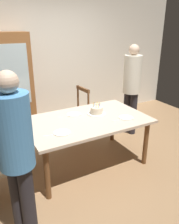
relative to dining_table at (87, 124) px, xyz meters
The scene contains 14 objects.
ground 0.67m from the dining_table, ahead, with size 6.40×6.40×0.00m, color #93704C.
back_wall 1.96m from the dining_table, 90.00° to the left, with size 6.40×0.10×2.60m, color silver.
dining_table is the anchor object (origin of this frame).
birthday_cake 0.28m from the dining_table, 23.23° to the left, with size 0.28×0.28×0.18m.
plate_near_celebrant 0.54m from the dining_table, 153.34° to the right, with size 0.22×0.22×0.01m, color silver.
plate_far_side 0.27m from the dining_table, 109.90° to the left, with size 0.22×0.22×0.01m, color silver.
plate_near_guest 0.58m from the dining_table, 24.72° to the right, with size 0.22×0.22×0.01m, color silver.
fork_near_celebrant 0.69m from the dining_table, 160.33° to the right, with size 0.18×0.02×0.01m, color silver.
fork_far_side 0.35m from the dining_table, 135.79° to the left, with size 0.18×0.02×0.01m, color silver.
fork_near_guest 0.45m from the dining_table, 35.15° to the right, with size 0.18×0.02×0.01m, color silver.
chair_spindle_back 0.91m from the dining_table, 75.01° to the left, with size 0.47×0.47×0.95m.
person_celebrant 1.43m from the dining_table, 144.91° to the right, with size 0.32×0.32×1.70m.
person_guest 1.39m from the dining_table, 23.56° to the left, with size 0.32×0.32×1.69m.
china_cabinet 1.82m from the dining_table, 119.98° to the left, with size 1.10×0.45×1.90m.
Camera 1 is at (-1.43, -2.66, 2.04)m, focal length 36.50 mm.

